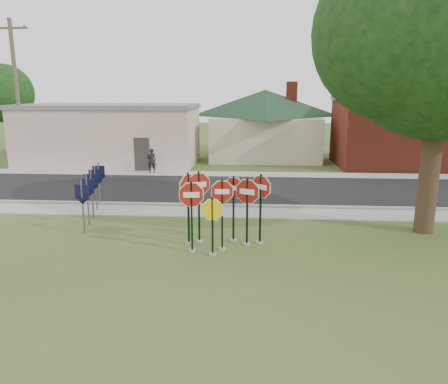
# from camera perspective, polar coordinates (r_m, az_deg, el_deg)

# --- Properties ---
(ground) EXTENTS (120.00, 120.00, 0.00)m
(ground) POSITION_cam_1_polar(r_m,az_deg,el_deg) (13.49, -1.36, -9.16)
(ground) COLOR #344F1D
(ground) RESTS_ON ground
(sidewalk_near) EXTENTS (60.00, 1.60, 0.06)m
(sidewalk_near) POSITION_cam_1_polar(r_m,az_deg,el_deg) (18.67, 0.18, -2.69)
(sidewalk_near) COLOR gray
(sidewalk_near) RESTS_ON ground
(road) EXTENTS (60.00, 7.00, 0.04)m
(road) POSITION_cam_1_polar(r_m,az_deg,el_deg) (23.03, 0.90, 0.32)
(road) COLOR black
(road) RESTS_ON ground
(sidewalk_far) EXTENTS (60.00, 1.60, 0.06)m
(sidewalk_far) POSITION_cam_1_polar(r_m,az_deg,el_deg) (27.23, 1.38, 2.33)
(sidewalk_far) COLOR gray
(sidewalk_far) RESTS_ON ground
(curb) EXTENTS (60.00, 0.20, 0.14)m
(curb) POSITION_cam_1_polar(r_m,az_deg,el_deg) (19.62, 0.37, -1.79)
(curb) COLOR gray
(curb) RESTS_ON ground
(stop_sign_center) EXTENTS (1.00, 0.24, 2.48)m
(stop_sign_center) POSITION_cam_1_polar(r_m,az_deg,el_deg) (14.01, -0.24, -1.76)
(stop_sign_center) COLOR gray
(stop_sign_center) RESTS_ON ground
(stop_sign_yellow) EXTENTS (0.98, 0.24, 1.98)m
(stop_sign_yellow) POSITION_cam_1_polar(r_m,az_deg,el_deg) (13.67, -1.52, -3.76)
(stop_sign_yellow) COLOR gray
(stop_sign_yellow) RESTS_ON ground
(stop_sign_left) EXTENTS (1.10, 0.24, 2.47)m
(stop_sign_left) POSITION_cam_1_polar(r_m,az_deg,el_deg) (13.88, -4.26, -1.90)
(stop_sign_left) COLOR gray
(stop_sign_left) RESTS_ON ground
(stop_sign_right) EXTENTS (1.08, 0.47, 2.44)m
(stop_sign_right) POSITION_cam_1_polar(r_m,az_deg,el_deg) (14.48, 3.05, -1.30)
(stop_sign_right) COLOR gray
(stop_sign_right) RESTS_ON ground
(stop_sign_back_right) EXTENTS (0.98, 0.32, 2.42)m
(stop_sign_back_right) POSITION_cam_1_polar(r_m,az_deg,el_deg) (14.84, 1.26, -1.09)
(stop_sign_back_right) COLOR gray
(stop_sign_back_right) RESTS_ON ground
(stop_sign_back_left) EXTENTS (1.02, 0.50, 2.60)m
(stop_sign_back_left) POSITION_cam_1_polar(r_m,az_deg,el_deg) (14.73, -3.31, -0.58)
(stop_sign_back_left) COLOR gray
(stop_sign_back_left) RESTS_ON ground
(stop_sign_far_right) EXTENTS (0.88, 0.64, 2.53)m
(stop_sign_far_right) POSITION_cam_1_polar(r_m,az_deg,el_deg) (14.63, 4.81, -0.95)
(stop_sign_far_right) COLOR gray
(stop_sign_far_right) RESTS_ON ground
(stop_sign_far_left) EXTENTS (0.61, 0.96, 2.59)m
(stop_sign_far_left) POSITION_cam_1_polar(r_m,az_deg,el_deg) (14.59, -4.70, -0.79)
(stop_sign_far_left) COLOR gray
(stop_sign_far_left) RESTS_ON ground
(route_sign_row) EXTENTS (1.43, 4.63, 2.00)m
(route_sign_row) POSITION_cam_1_polar(r_m,az_deg,el_deg) (18.57, -16.90, 0.44)
(route_sign_row) COLOR #59595E
(route_sign_row) RESTS_ON ground
(building_stucco) EXTENTS (12.20, 6.20, 4.20)m
(building_stucco) POSITION_cam_1_polar(r_m,az_deg,el_deg) (32.22, -14.63, 7.39)
(building_stucco) COLOR beige
(building_stucco) RESTS_ON ground
(building_house) EXTENTS (11.60, 11.60, 6.20)m
(building_house) POSITION_cam_1_polar(r_m,az_deg,el_deg) (34.47, 5.38, 10.59)
(building_house) COLOR beige
(building_house) RESTS_ON ground
(building_brick) EXTENTS (10.20, 6.20, 4.75)m
(building_brick) POSITION_cam_1_polar(r_m,az_deg,el_deg) (32.88, 23.32, 7.31)
(building_brick) COLOR maroon
(building_brick) RESTS_ON ground
(oak_tree) EXTENTS (11.29, 10.69, 11.08)m
(oak_tree) POSITION_cam_1_polar(r_m,az_deg,el_deg) (17.28, 26.92, 18.79)
(oak_tree) COLOR #312115
(oak_tree) RESTS_ON ground
(utility_pole_near) EXTENTS (2.20, 0.26, 9.50)m
(utility_pole_near) POSITION_cam_1_polar(r_m,az_deg,el_deg) (31.52, -25.41, 11.60)
(utility_pole_near) COLOR #473D2F
(utility_pole_near) RESTS_ON ground
(bg_tree_left) EXTENTS (4.90, 4.90, 7.35)m
(bg_tree_left) POSITION_cam_1_polar(r_m,az_deg,el_deg) (42.13, -26.83, 11.40)
(bg_tree_left) COLOR #312115
(bg_tree_left) RESTS_ON ground
(pedestrian) EXTENTS (0.66, 0.57, 1.54)m
(pedestrian) POSITION_cam_1_polar(r_m,az_deg,el_deg) (27.83, -9.45, 4.06)
(pedestrian) COLOR black
(pedestrian) RESTS_ON sidewalk_far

